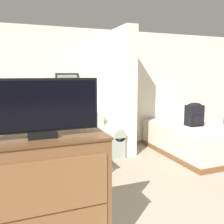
# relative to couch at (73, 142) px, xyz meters

# --- Properties ---
(wall_back) EXTENTS (7.29, 0.16, 2.60)m
(wall_back) POSITION_rel_couch_xyz_m (0.69, 0.48, 0.98)
(wall_back) COLOR silver
(wall_back) RESTS_ON ground_plane
(wall_partition_pillar) EXTENTS (0.24, 0.82, 2.60)m
(wall_partition_pillar) POSITION_rel_couch_xyz_m (1.11, 0.01, 0.99)
(wall_partition_pillar) COLOR silver
(wall_partition_pillar) RESTS_ON ground_plane
(couch) EXTENTS (1.94, 0.84, 0.84)m
(couch) POSITION_rel_couch_xyz_m (0.00, 0.00, 0.00)
(couch) COLOR #99A393
(couch) RESTS_ON ground_plane
(coffee_table) EXTENTS (0.77, 0.47, 0.41)m
(coffee_table) POSITION_rel_couch_xyz_m (-0.02, -0.92, 0.05)
(coffee_table) COLOR brown
(coffee_table) RESTS_ON ground_plane
(side_table) EXTENTS (0.47, 0.47, 0.55)m
(side_table) POSITION_rel_couch_xyz_m (-1.16, 0.03, 0.15)
(side_table) COLOR brown
(side_table) RESTS_ON ground_plane
(table_lamp) EXTENTS (0.32, 0.32, 0.43)m
(table_lamp) POSITION_rel_couch_xyz_m (-1.16, 0.03, 0.52)
(table_lamp) COLOR tan
(table_lamp) RESTS_ON side_table
(tv_dresser) EXTENTS (1.12, 0.48, 1.13)m
(tv_dresser) POSITION_rel_couch_xyz_m (-0.82, -2.66, 0.26)
(tv_dresser) COLOR brown
(tv_dresser) RESTS_ON ground_plane
(tv) EXTENTS (0.97, 0.16, 0.50)m
(tv) POSITION_rel_couch_xyz_m (-0.82, -2.65, 1.08)
(tv) COLOR black
(tv) RESTS_ON tv_dresser
(bed) EXTENTS (1.40, 2.06, 0.59)m
(bed) POSITION_rel_couch_xyz_m (2.45, -0.64, -0.01)
(bed) COLOR brown
(bed) RESTS_ON ground_plane
(backpack) EXTENTS (0.32, 0.27, 0.48)m
(backpack) POSITION_rel_couch_xyz_m (2.42, -0.66, 0.53)
(backpack) COLOR black
(backpack) RESTS_ON bed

